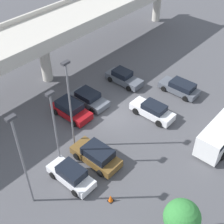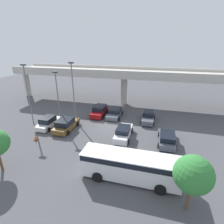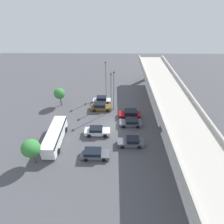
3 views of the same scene
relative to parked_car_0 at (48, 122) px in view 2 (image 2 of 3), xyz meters
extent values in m
plane|color=#4C4C51|center=(8.53, 2.55, -0.74)|extent=(97.22, 97.22, 0.00)
cube|color=#BCB7AD|center=(8.53, 13.23, 5.37)|extent=(45.37, 6.82, 0.90)
cube|color=#BCB7AD|center=(8.53, 9.97, 6.10)|extent=(45.37, 0.30, 0.55)
cube|color=#BCB7AD|center=(8.53, 16.49, 6.10)|extent=(45.37, 0.30, 0.55)
cylinder|color=#BCB7AD|center=(-14.16, 13.23, 2.09)|extent=(1.24, 1.24, 5.66)
cylinder|color=#BCB7AD|center=(8.53, 13.23, 2.09)|extent=(1.24, 1.24, 5.66)
cube|color=silver|center=(0.00, 0.05, -0.23)|extent=(1.71, 4.36, 0.67)
cube|color=black|center=(0.00, -0.09, 0.48)|extent=(1.57, 2.26, 0.76)
cylinder|color=black|center=(-0.88, 1.40, -0.43)|extent=(0.22, 0.62, 0.62)
cylinder|color=black|center=(0.88, 1.40, -0.43)|extent=(0.22, 0.62, 0.62)
cylinder|color=black|center=(-0.88, -1.30, -0.43)|extent=(0.22, 0.62, 0.62)
cylinder|color=black|center=(0.88, -1.30, -0.43)|extent=(0.22, 0.62, 0.62)
cube|color=brown|center=(2.93, -0.05, -0.20)|extent=(1.97, 4.68, 0.72)
cube|color=black|center=(2.93, -0.31, 0.54)|extent=(1.81, 2.58, 0.76)
cylinder|color=black|center=(1.93, 1.40, -0.41)|extent=(0.22, 0.66, 0.66)
cylinder|color=black|center=(3.94, 1.40, -0.41)|extent=(0.22, 0.66, 0.66)
cylinder|color=black|center=(1.93, -1.50, -0.41)|extent=(0.22, 0.66, 0.66)
cylinder|color=black|center=(3.94, -1.50, -0.41)|extent=(0.22, 0.66, 0.66)
cube|color=maroon|center=(5.77, 6.13, -0.18)|extent=(1.95, 4.49, 0.74)
cube|color=black|center=(5.77, 6.35, 0.56)|extent=(1.80, 2.59, 0.73)
cylinder|color=black|center=(6.77, 4.74, -0.40)|extent=(0.22, 0.68, 0.68)
cylinder|color=black|center=(4.77, 4.74, -0.40)|extent=(0.22, 0.68, 0.68)
cylinder|color=black|center=(6.77, 7.52, -0.40)|extent=(0.22, 0.68, 0.68)
cylinder|color=black|center=(4.77, 7.52, -0.40)|extent=(0.22, 0.68, 0.68)
cube|color=#515660|center=(8.46, 6.16, -0.24)|extent=(1.97, 4.44, 0.64)
cube|color=black|center=(8.46, 6.38, 0.38)|extent=(1.81, 2.36, 0.60)
cylinder|color=black|center=(9.47, 4.79, -0.41)|extent=(0.22, 0.65, 0.65)
cylinder|color=black|center=(7.46, 4.79, -0.41)|extent=(0.22, 0.65, 0.65)
cylinder|color=black|center=(9.47, 7.54, -0.41)|extent=(0.22, 0.65, 0.65)
cylinder|color=black|center=(7.46, 7.54, -0.41)|extent=(0.22, 0.65, 0.65)
cube|color=silver|center=(11.26, -0.21, -0.15)|extent=(1.72, 4.72, 0.78)
cube|color=black|center=(11.26, -0.42, 0.53)|extent=(1.58, 2.33, 0.58)
cylinder|color=black|center=(10.38, 1.25, -0.38)|extent=(0.22, 0.72, 0.72)
cylinder|color=black|center=(12.15, 1.25, -0.38)|extent=(0.22, 0.72, 0.72)
cylinder|color=black|center=(10.38, -1.68, -0.38)|extent=(0.22, 0.72, 0.72)
cylinder|color=black|center=(12.15, -1.68, -0.38)|extent=(0.22, 0.72, 0.72)
cube|color=#515660|center=(13.99, 5.79, -0.19)|extent=(1.73, 4.60, 0.74)
cube|color=black|center=(13.99, 6.09, 0.52)|extent=(1.59, 2.08, 0.67)
cylinder|color=black|center=(14.88, 4.36, -0.41)|extent=(0.22, 0.66, 0.66)
cylinder|color=black|center=(13.10, 4.36, -0.41)|extent=(0.22, 0.66, 0.66)
cylinder|color=black|center=(14.88, 7.21, -0.41)|extent=(0.22, 0.66, 0.66)
cylinder|color=black|center=(13.10, 7.21, -0.41)|extent=(0.22, 0.66, 0.66)
cube|color=#515660|center=(16.69, -0.10, -0.24)|extent=(1.86, 4.57, 0.66)
cube|color=black|center=(16.69, -0.47, 0.40)|extent=(1.71, 2.69, 0.61)
cylinder|color=black|center=(15.74, 1.32, -0.43)|extent=(0.22, 0.62, 0.62)
cylinder|color=black|center=(17.65, 1.32, -0.43)|extent=(0.22, 0.62, 0.62)
cylinder|color=black|center=(15.74, -1.51, -0.43)|extent=(0.22, 0.62, 0.62)
cylinder|color=black|center=(17.65, -1.51, -0.43)|extent=(0.22, 0.62, 0.62)
cube|color=white|center=(13.31, -7.38, 0.64)|extent=(8.71, 2.20, 2.24)
cube|color=black|center=(13.31, -7.38, 1.43)|extent=(8.53, 2.25, 0.49)
cylinder|color=black|center=(10.61, -8.50, -0.26)|extent=(0.95, 0.29, 0.95)
cylinder|color=black|center=(10.61, -6.26, -0.26)|extent=(0.95, 0.29, 0.95)
cylinder|color=black|center=(16.01, -8.50, -0.26)|extent=(0.95, 0.29, 0.95)
cylinder|color=black|center=(16.01, -6.26, -0.26)|extent=(0.95, 0.29, 0.95)
cylinder|color=slate|center=(2.97, 2.78, 3.71)|extent=(0.16, 0.16, 8.89)
cube|color=#333338|center=(2.97, 2.78, 8.25)|extent=(0.70, 0.35, 0.20)
cylinder|color=slate|center=(-3.38, 0.85, 3.58)|extent=(0.16, 0.16, 8.64)
cube|color=#333338|center=(-3.38, 0.85, 8.00)|extent=(0.70, 0.35, 0.20)
cylinder|color=slate|center=(0.67, 2.15, 3.06)|extent=(0.16, 0.16, 7.59)
cube|color=#333338|center=(0.67, 2.15, 6.95)|extent=(0.70, 0.35, 0.20)
cylinder|color=brown|center=(1.20, -9.50, 0.26)|extent=(0.24, 0.24, 2.01)
cylinder|color=brown|center=(17.94, -9.35, 0.26)|extent=(0.24, 0.24, 2.00)
sphere|color=#337F38|center=(17.94, -9.35, 2.42)|extent=(2.71, 2.71, 2.71)
cube|color=black|center=(0.63, -3.81, -0.72)|extent=(0.44, 0.44, 0.04)
cone|color=#EA590F|center=(0.63, -3.81, -0.39)|extent=(0.40, 0.40, 0.70)
camera|label=1|loc=(-10.14, -13.34, 20.63)|focal=50.00mm
camera|label=2|loc=(15.07, -19.99, 10.74)|focal=28.00mm
camera|label=3|loc=(35.76, 2.83, 21.45)|focal=28.00mm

